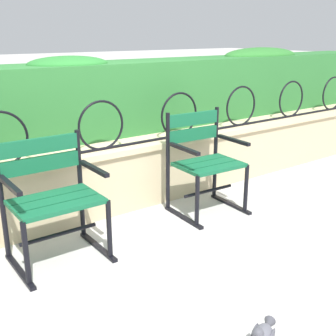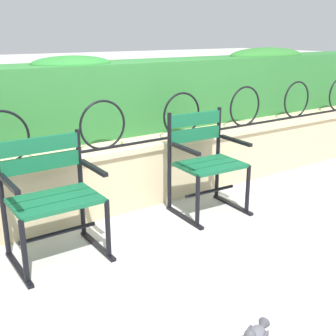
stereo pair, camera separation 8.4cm
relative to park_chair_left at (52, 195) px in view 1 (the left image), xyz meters
name	(u,v)px [view 1 (the left image)]	position (x,y,z in m)	size (l,w,h in m)	color
ground_plane	(176,239)	(0.84, -0.30, -0.46)	(60.00, 60.00, 0.00)	#B7B5AF
stone_wall	(120,175)	(0.84, 0.52, -0.17)	(8.55, 0.41, 0.58)	#C6B289
iron_arch_fence	(104,128)	(0.66, 0.44, 0.30)	(7.99, 0.02, 0.42)	black
hedge_row	(90,97)	(0.82, 1.00, 0.48)	(8.38, 0.62, 0.80)	#2D7033
park_chair_left	(52,195)	(0.00, 0.00, 0.00)	(0.62, 0.52, 0.85)	#145B38
park_chair_right	(204,160)	(1.39, 0.02, 0.00)	(0.60, 0.55, 0.88)	#145B38
pigeon_far_side	(262,336)	(0.42, -1.54, -0.35)	(0.27, 0.18, 0.22)	#5B5B66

